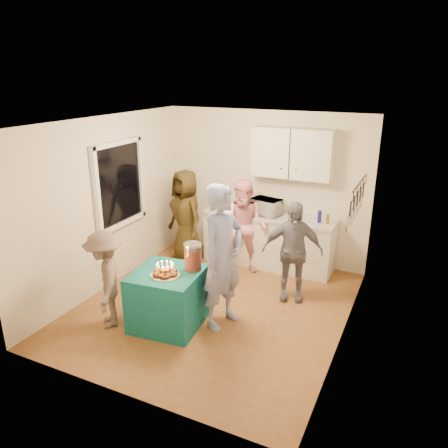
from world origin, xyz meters
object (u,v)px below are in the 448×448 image
at_px(counter, 268,242).
at_px(woman_back_left, 186,217).
at_px(woman_back_center, 245,227).
at_px(microwave, 266,207).
at_px(punch_jar, 193,257).
at_px(woman_back_right, 292,251).
at_px(man_birthday, 223,257).
at_px(child_near_left, 105,279).
at_px(party_table, 168,298).

relative_size(counter, woman_back_left, 1.34).
relative_size(counter, woman_back_center, 1.40).
xyz_separation_m(microwave, woman_back_left, (-1.30, -0.44, -0.22)).
bearing_deg(microwave, woman_back_left, -148.30).
bearing_deg(punch_jar, woman_back_right, 49.69).
bearing_deg(man_birthday, child_near_left, 130.50).
distance_m(party_table, punch_jar, 0.65).
xyz_separation_m(counter, party_table, (-0.54, -2.34, -0.05)).
xyz_separation_m(counter, woman_back_right, (0.70, -0.97, 0.32)).
xyz_separation_m(counter, microwave, (-0.06, 0.00, 0.62)).
relative_size(counter, woman_back_right, 1.47).
bearing_deg(party_table, woman_back_right, 47.94).
distance_m(counter, punch_jar, 2.20).
bearing_deg(party_table, woman_back_left, 113.26).
bearing_deg(microwave, child_near_left, -101.14).
height_order(microwave, woman_back_center, woman_back_center).
distance_m(counter, woman_back_right, 1.24).
bearing_deg(punch_jar, microwave, 84.19).
xyz_separation_m(party_table, punch_jar, (0.26, 0.22, 0.55)).
relative_size(party_table, child_near_left, 0.65).
distance_m(party_table, woman_back_right, 1.89).
height_order(counter, microwave, microwave).
xyz_separation_m(man_birthday, child_near_left, (-1.36, -0.67, -0.30)).
xyz_separation_m(woman_back_center, child_near_left, (-0.99, -2.29, -0.13)).
relative_size(counter, child_near_left, 1.68).
relative_size(punch_jar, woman_back_center, 0.22).
bearing_deg(punch_jar, woman_back_center, 89.87).
distance_m(man_birthday, woman_back_left, 2.15).
xyz_separation_m(man_birthday, woman_back_right, (0.61, 1.05, -0.21)).
relative_size(microwave, punch_jar, 1.44).
relative_size(man_birthday, child_near_left, 1.46).
xyz_separation_m(microwave, child_near_left, (-1.20, -2.69, -0.39)).
bearing_deg(woman_back_left, counter, 44.97).
xyz_separation_m(microwave, party_table, (-0.48, -2.34, -0.67)).
relative_size(party_table, woman_back_center, 0.54).
bearing_deg(microwave, man_birthday, -72.51).
distance_m(man_birthday, child_near_left, 1.55).
relative_size(punch_jar, man_birthday, 0.18).
height_order(woman_back_center, woman_back_right, woman_back_center).
distance_m(punch_jar, woman_back_center, 1.74).
bearing_deg(counter, child_near_left, -115.19).
distance_m(party_table, man_birthday, 0.92).
relative_size(microwave, man_birthday, 0.26).
xyz_separation_m(woman_back_left, child_near_left, (0.10, -2.25, -0.17)).
bearing_deg(microwave, party_table, -88.57).
bearing_deg(man_birthday, woman_back_left, 57.00).
bearing_deg(woman_back_center, punch_jar, -94.54).
distance_m(microwave, woman_back_left, 1.39).
relative_size(party_table, punch_jar, 2.50).
relative_size(party_table, man_birthday, 0.44).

